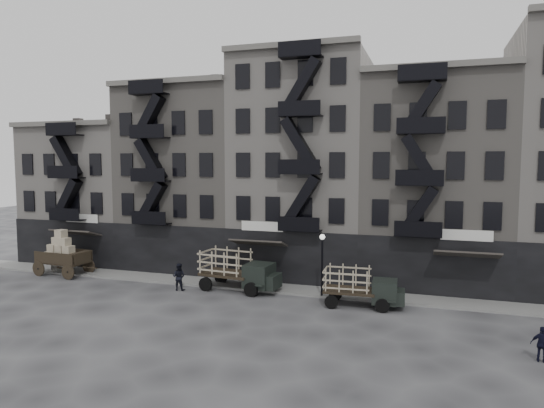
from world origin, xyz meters
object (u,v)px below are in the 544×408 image
(stake_truck_east, at_px, (361,285))
(policeman, at_px, (542,344))
(wagon, at_px, (62,249))
(stake_truck_west, at_px, (238,268))
(horse, at_px, (59,265))
(pedestrian_mid, at_px, (179,277))

(stake_truck_east, height_order, policeman, stake_truck_east)
(wagon, relative_size, stake_truck_east, 0.89)
(wagon, relative_size, stake_truck_west, 0.75)
(stake_truck_west, relative_size, policeman, 3.58)
(horse, relative_size, stake_truck_east, 0.35)
(pedestrian_mid, bearing_deg, stake_truck_east, 176.72)
(stake_truck_east, xyz_separation_m, pedestrian_mid, (-12.72, -0.10, -0.44))
(pedestrian_mid, height_order, policeman, pedestrian_mid)
(horse, distance_m, stake_truck_east, 24.28)
(pedestrian_mid, distance_m, policeman, 22.43)
(stake_truck_east, bearing_deg, policeman, -36.22)
(horse, xyz_separation_m, policeman, (33.19, -7.08, 0.09))
(wagon, xyz_separation_m, policeman, (32.81, -7.07, -1.24))
(policeman, bearing_deg, wagon, -1.03)
(stake_truck_west, relative_size, pedestrian_mid, 3.05)
(stake_truck_west, bearing_deg, policeman, -15.76)
(wagon, xyz_separation_m, pedestrian_mid, (11.14, -1.27, -1.09))
(stake_truck_west, xyz_separation_m, stake_truck_east, (8.76, -1.16, -0.22))
(wagon, bearing_deg, pedestrian_mid, -1.89)
(stake_truck_east, distance_m, policeman, 10.74)
(stake_truck_west, bearing_deg, wagon, -174.05)
(stake_truck_west, height_order, stake_truck_east, stake_truck_west)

